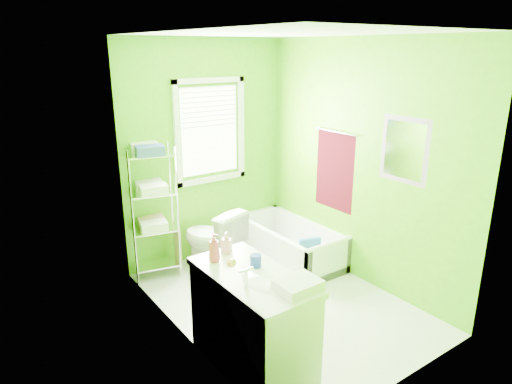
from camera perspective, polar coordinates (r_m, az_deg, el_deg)
ground at (r=4.80m, az=3.07°, el=-13.56°), size 2.90×2.90×0.00m
room_envelope at (r=4.21m, az=3.41°, el=4.75°), size 2.14×2.94×2.62m
window at (r=5.39m, az=-5.76°, el=8.25°), size 0.92×0.05×1.22m
door at (r=3.07m, az=-0.34°, el=-11.29°), size 0.09×0.80×2.00m
right_wall_decor at (r=4.95m, az=12.91°, el=3.58°), size 0.04×1.48×1.17m
bathtub at (r=5.61m, az=4.45°, el=-7.03°), size 0.66×1.42×0.46m
toilet at (r=5.26m, az=-5.52°, el=-5.94°), size 0.63×0.85×0.78m
vanity at (r=3.74m, az=-0.37°, el=-15.45°), size 0.56×1.10×1.07m
wire_shelf_unit at (r=5.08m, az=-12.80°, el=-0.73°), size 0.56×0.46×1.52m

